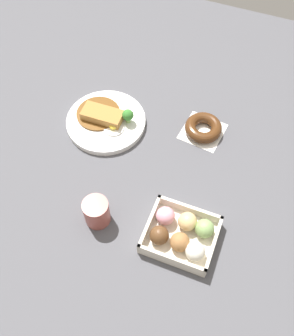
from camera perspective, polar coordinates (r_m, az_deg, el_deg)
name	(u,v)px	position (r m, az deg, el deg)	size (l,w,h in m)	color
ground_plane	(129,169)	(1.09, -2.65, -0.15)	(1.60, 1.60, 0.00)	#4C4C51
curry_plate	(106,120)	(1.18, -5.92, 6.84)	(0.23, 0.23, 0.06)	white
donut_box	(181,234)	(0.98, 4.94, -9.38)	(0.17, 0.15, 0.06)	beige
chocolate_ring_donut	(203,128)	(1.16, 8.09, 5.71)	(0.13, 0.13, 0.03)	white
coffee_mug	(97,212)	(0.99, -7.24, -6.28)	(0.06, 0.06, 0.08)	#9E4C42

